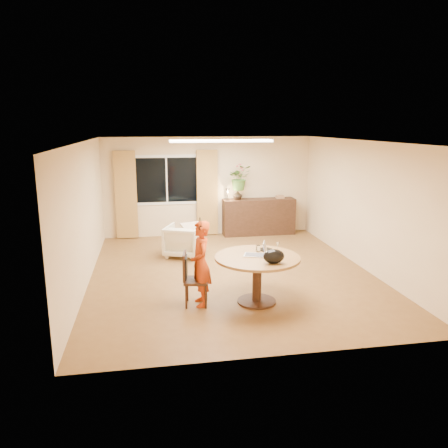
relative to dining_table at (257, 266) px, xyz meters
name	(u,v)px	position (x,y,z in m)	size (l,w,h in m)	color
floor	(231,273)	(-0.14, 1.51, -0.63)	(6.50, 6.50, 0.00)	brown
ceiling	(232,141)	(-0.14, 1.51, 1.97)	(6.50, 6.50, 0.00)	white
wall_back	(209,187)	(-0.14, 4.76, 0.67)	(5.50, 5.50, 0.00)	#D1B187
wall_left	(84,214)	(-2.89, 1.51, 0.67)	(6.50, 6.50, 0.00)	#D1B187
wall_right	(364,205)	(2.61, 1.51, 0.67)	(6.50, 6.50, 0.00)	#D1B187
window	(167,180)	(-1.24, 4.74, 0.87)	(1.70, 0.03, 1.30)	white
curtain_left	(126,195)	(-2.29, 4.66, 0.52)	(0.55, 0.08, 2.25)	brown
curtain_right	(207,193)	(-0.19, 4.66, 0.52)	(0.55, 0.08, 2.25)	brown
ceiling_panel	(221,141)	(-0.14, 2.71, 1.94)	(2.20, 0.35, 0.05)	white
dining_table	(257,266)	(0.00, 0.00, 0.00)	(1.41, 1.41, 0.80)	brown
dining_chair	(196,279)	(-1.00, 0.07, -0.18)	(0.43, 0.39, 0.89)	black
child	(201,264)	(-0.93, 0.07, 0.08)	(0.34, 0.51, 1.41)	red
laptop	(255,248)	(-0.03, 0.05, 0.30)	(0.38, 0.25, 0.25)	#B7B7BC
tumbler	(258,248)	(0.08, 0.28, 0.22)	(0.07, 0.07, 0.11)	white
wine_glass	(278,247)	(0.39, 0.15, 0.26)	(0.06, 0.06, 0.18)	white
pot_lid	(266,249)	(0.23, 0.33, 0.19)	(0.23, 0.23, 0.04)	white
handbag	(274,256)	(0.16, -0.40, 0.28)	(0.34, 0.20, 0.23)	black
armchair	(184,241)	(-0.98, 2.86, -0.28)	(0.76, 0.78, 0.71)	#C6B09C
throw	(193,225)	(-0.76, 2.84, 0.09)	(0.45, 0.55, 0.03)	beige
sideboard	(259,217)	(1.18, 4.52, -0.15)	(1.93, 0.47, 0.97)	black
vase	(238,195)	(0.59, 4.52, 0.46)	(0.24, 0.24, 0.25)	black
bouquet	(240,178)	(0.64, 4.52, 0.92)	(0.59, 0.51, 0.66)	#3A702A
book_stack	(280,197)	(1.76, 4.52, 0.38)	(0.22, 0.16, 0.09)	brown
desk_lamp	(228,194)	(0.32, 4.47, 0.50)	(0.13, 0.13, 0.32)	black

